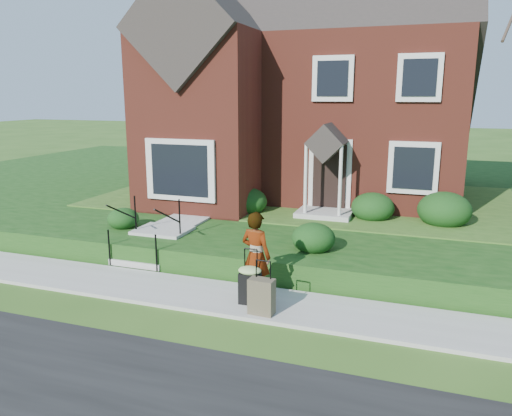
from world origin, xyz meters
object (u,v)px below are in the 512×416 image
at_px(woman, 256,256).
at_px(suitcase_black, 250,283).
at_px(suitcase_olive, 262,296).
at_px(front_steps, 154,241).

bearing_deg(woman, suitcase_black, 100.10).
relative_size(suitcase_black, suitcase_olive, 1.08).
relative_size(front_steps, woman, 1.11).
height_order(front_steps, suitcase_black, front_steps).
height_order(front_steps, woman, woman).
distance_m(front_steps, suitcase_black, 3.91).
bearing_deg(suitcase_olive, suitcase_black, 138.89).
xyz_separation_m(front_steps, suitcase_olive, (3.73, -2.38, -0.05)).
bearing_deg(front_steps, suitcase_black, -30.96).
bearing_deg(suitcase_olive, front_steps, 151.15).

